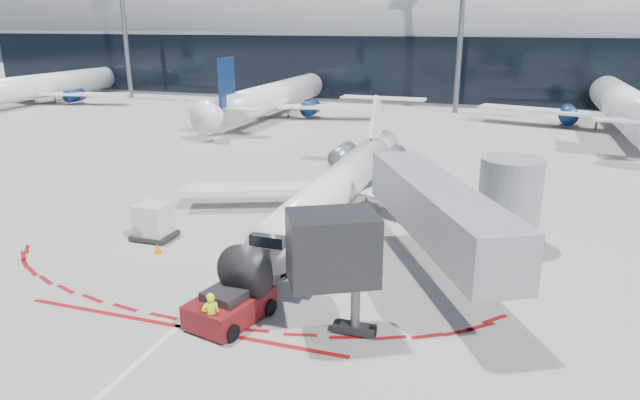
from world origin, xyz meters
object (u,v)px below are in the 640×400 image
(pushback_tug, at_px, (230,306))
(uld_container, at_px, (153,222))
(ramp_worker, at_px, (211,316))
(regional_jet, at_px, (341,184))

(pushback_tug, distance_m, uld_container, 10.60)
(uld_container, bearing_deg, pushback_tug, -40.32)
(uld_container, bearing_deg, ramp_worker, -45.95)
(pushback_tug, relative_size, uld_container, 2.60)
(pushback_tug, bearing_deg, regional_jet, 100.73)
(regional_jet, height_order, ramp_worker, regional_jet)
(ramp_worker, relative_size, uld_container, 0.90)
(regional_jet, xyz_separation_m, pushback_tug, (-0.63, -13.53, -1.51))
(pushback_tug, xyz_separation_m, ramp_worker, (-0.02, -1.47, 0.33))
(regional_jet, xyz_separation_m, ramp_worker, (-0.65, -15.00, -1.17))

